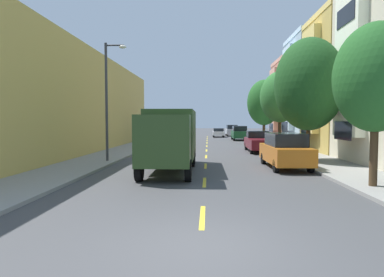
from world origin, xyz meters
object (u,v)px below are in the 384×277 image
(parked_wagon_black, at_px, (167,137))
(delivery_box_truck, at_px, (171,136))
(street_tree_third, at_px, (280,97))
(parked_suv_orange, at_px, (285,150))
(street_lamp, at_px, (109,93))
(parked_pickup_burgundy, at_px, (259,142))
(parked_suv_silver, at_px, (232,130))
(street_tree_second, at_px, (309,84))
(street_tree_farthest, at_px, (264,103))
(moving_white_sedan, at_px, (218,132))
(street_tree_nearest, at_px, (376,78))
(parked_suv_forest, at_px, (239,133))

(parked_wagon_black, bearing_deg, delivery_box_truck, -81.93)
(street_tree_third, xyz_separation_m, parked_suv_orange, (-2.01, -10.67, -3.70))
(street_lamp, height_order, parked_pickup_burgundy, street_lamp)
(parked_suv_silver, bearing_deg, parked_wagon_black, -113.01)
(street_tree_second, bearing_deg, parked_suv_orange, -128.24)
(street_tree_second, height_order, street_tree_farthest, street_tree_second)
(street_tree_third, distance_m, parked_suv_orange, 11.47)
(street_tree_third, xyz_separation_m, parked_wagon_black, (-10.90, 7.25, -3.88))
(moving_white_sedan, bearing_deg, street_tree_farthest, -73.97)
(parked_suv_orange, bearing_deg, street_tree_second, 51.76)
(street_lamp, distance_m, parked_suv_orange, 10.99)
(parked_wagon_black, xyz_separation_m, moving_white_sedan, (6.30, 16.89, -0.05))
(delivery_box_truck, height_order, parked_wagon_black, delivery_box_truck)
(street_tree_farthest, relative_size, parked_pickup_burgundy, 1.33)
(moving_white_sedan, bearing_deg, street_tree_second, -81.88)
(street_lamp, bearing_deg, street_tree_nearest, -30.29)
(parked_suv_forest, bearing_deg, delivery_box_truck, -102.73)
(street_lamp, bearing_deg, street_tree_second, 4.20)
(parked_suv_forest, relative_size, parked_suv_orange, 0.99)
(street_tree_nearest, bearing_deg, parked_wagon_black, 114.89)
(street_tree_second, xyz_separation_m, parked_suv_forest, (-2.02, 23.72, -3.88))
(street_tree_nearest, distance_m, street_tree_farthest, 24.38)
(street_tree_third, distance_m, street_lamp, 15.31)
(street_tree_farthest, height_order, street_lamp, street_lamp)
(street_tree_second, distance_m, parked_pickup_burgundy, 8.38)
(parked_suv_orange, bearing_deg, parked_pickup_burgundy, 89.63)
(parked_suv_silver, relative_size, parked_wagon_black, 1.03)
(street_tree_second, height_order, delivery_box_truck, street_tree_second)
(street_tree_nearest, xyz_separation_m, delivery_box_truck, (-8.20, 4.47, -2.38))
(street_tree_third, xyz_separation_m, parked_pickup_burgundy, (-1.95, -1.05, -3.86))
(street_tree_farthest, height_order, moving_white_sedan, street_tree_farthest)
(street_tree_farthest, relative_size, moving_white_sedan, 1.57)
(street_lamp, relative_size, parked_pickup_burgundy, 1.36)
(street_lamp, relative_size, parked_suv_orange, 1.49)
(parked_wagon_black, relative_size, parked_suv_forest, 0.98)
(street_tree_second, relative_size, street_lamp, 1.05)
(street_tree_nearest, xyz_separation_m, parked_suv_silver, (-2.17, 44.04, -3.22))
(street_tree_nearest, distance_m, parked_suv_silver, 44.21)
(delivery_box_truck, bearing_deg, parked_suv_forest, 77.27)
(parked_pickup_burgundy, height_order, moving_white_sedan, parked_pickup_burgundy)
(street_tree_third, height_order, parked_suv_silver, street_tree_third)
(street_tree_farthest, bearing_deg, street_tree_third, -90.00)
(street_tree_third, bearing_deg, street_tree_farthest, 90.00)
(street_tree_nearest, bearing_deg, street_lamp, 149.71)
(street_tree_second, bearing_deg, delivery_box_truck, -156.01)
(parked_pickup_burgundy, xyz_separation_m, parked_suv_forest, (-0.07, 16.64, 0.16))
(parked_wagon_black, distance_m, parked_suv_forest, 12.19)
(parked_suv_orange, bearing_deg, street_tree_nearest, -70.18)
(parked_suv_orange, bearing_deg, delivery_box_truck, -169.91)
(street_lamp, height_order, parked_suv_forest, street_lamp)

